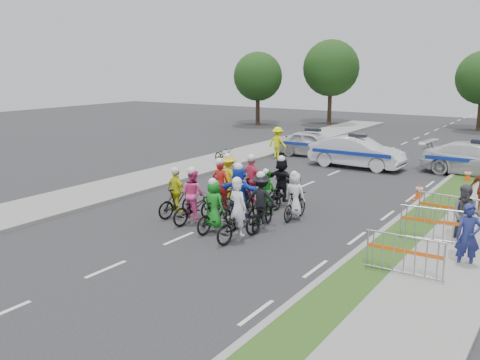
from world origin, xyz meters
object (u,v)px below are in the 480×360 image
Objects in this scene: rider_2 at (194,202)px; rider_6 at (221,194)px; rider_7 at (295,200)px; rider_11 at (282,184)px; police_car_2 at (480,160)px; rider_8 at (267,197)px; rider_10 at (229,183)px; police_car_0 at (313,144)px; rider_1 at (214,211)px; barrier_0 at (404,257)px; spectator_0 at (468,237)px; rider_9 at (252,187)px; police_car_1 at (357,152)px; tree_3 at (331,68)px; barrier_1 at (434,226)px; barrier_2 at (448,212)px; rider_4 at (262,206)px; rider_3 at (177,198)px; cone_1 at (468,175)px; rider_5 at (240,197)px; spectator_1 at (466,215)px; parked_bike at (224,156)px; tree_0 at (258,77)px; cone_0 at (419,191)px; marshal_hiviz at (278,142)px; rider_0 at (239,220)px.

rider_6 is (0.02, 1.59, -0.06)m from rider_2.
rider_11 reaches higher than rider_7.
rider_8 is at bearing 161.29° from police_car_2.
rider_10 is 11.46m from police_car_0.
barrier_0 is at bearing -179.84° from rider_1.
police_car_2 is (6.74, 11.90, 0.12)m from rider_6.
rider_8 is 0.84× the size of barrier_0.
spectator_0 reaches higher than barrier_0.
rider_9 reaches higher than police_car_1.
tree_3 reaches higher than rider_1.
barrier_1 is (6.18, 2.53, -0.14)m from rider_1.
rider_11 is 28.76m from tree_3.
rider_1 is 0.93× the size of rider_11.
barrier_2 is at bearing -169.50° from rider_11.
rider_10 reaches higher than rider_1.
rider_4 reaches higher than barrier_2.
rider_3 is at bearing 156.36° from police_car_2.
barrier_1 and barrier_2 have the same top height.
cone_1 is at bearing -110.96° from rider_2.
rider_4 is 0.97× the size of rider_9.
rider_1 reaches higher than police_car_1.
rider_5 is 6.84m from barrier_2.
spectator_1 is at bearing 178.31° from rider_11.
parked_bike is 19.04m from tree_0.
rider_3 reaches higher than police_car_1.
rider_2 is 8.57m from spectator_0.
barrier_0 is (6.18, -0.52, -0.14)m from rider_1.
rider_2 reaches higher than police_car_2.
cone_0 is at bearing 118.03° from barrier_2.
rider_8 is at bearing -175.87° from police_car_1.
police_car_0 is 15.79m from spectator_1.
police_car_2 is at bearing -116.18° from rider_9.
rider_3 reaches higher than rider_8.
parked_bike is (-13.86, 8.98, -0.44)m from spectator_0.
barrier_1 is 2.86× the size of cone_0.
barrier_0 is (7.36, -0.98, -0.16)m from rider_2.
marshal_hiviz is at bearing -59.26° from rider_7.
barrier_0 is 0.32× the size of tree_0.
cone_1 is (-0.77, 12.59, -0.22)m from barrier_0.
rider_6 is 8.59m from spectator_0.
rider_11 reaches higher than barrier_2.
tree_3 is at bearing -85.75° from rider_6.
rider_0 is at bearing -166.04° from police_car_0.
rider_8 is 0.27× the size of tree_0.
rider_10 reaches higher than rider_7.
rider_6 reaches higher than rider_7.
spectator_0 is 2.50× the size of cone_0.
rider_9 reaches higher than parked_bike.
rider_10 is at bearing 173.19° from barrier_1.
tree_0 is at bearing 132.70° from barrier_2.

